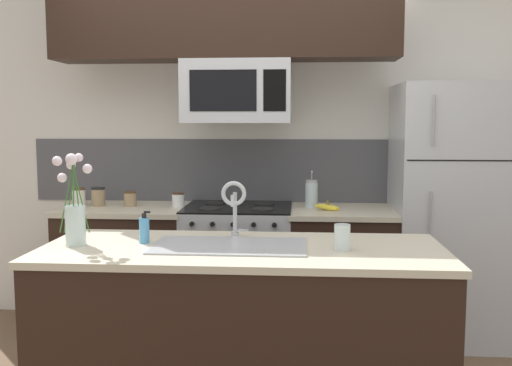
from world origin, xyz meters
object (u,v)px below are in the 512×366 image
stove_range (238,269)px  flower_vase (75,215)px  storage_jar_medium (98,197)px  storage_jar_squat (178,200)px  refrigerator (455,213)px  dish_soap_bottle (144,230)px  french_press (312,194)px  storage_jar_tall (79,197)px  sink_faucet (234,201)px  banana_bunch (327,207)px  microwave (237,92)px  drinking_glass (342,237)px  storage_jar_short (130,199)px

stove_range → flower_vase: 1.57m
storage_jar_medium → storage_jar_squat: 0.60m
flower_vase → refrigerator: bearing=30.5°
dish_soap_bottle → french_press: bearing=55.3°
storage_jar_tall → sink_faucet: size_ratio=0.44×
storage_jar_tall → sink_faucet: (1.26, -1.04, 0.13)m
refrigerator → dish_soap_bottle: bearing=-146.9°
banana_bunch → french_press: (-0.11, 0.12, 0.08)m
dish_soap_bottle → flower_vase: 0.35m
refrigerator → sink_faucet: refrigerator is taller
banana_bunch → flower_vase: flower_vase is taller
microwave → drinking_glass: size_ratio=5.93×
banana_bunch → refrigerator: bearing=5.1°
banana_bunch → drinking_glass: 1.23m
banana_bunch → drinking_glass: bearing=-89.6°
french_press → sink_faucet: (-0.43, -1.10, 0.10)m
storage_jar_medium → dish_soap_bottle: 1.40m
flower_vase → storage_jar_tall: bearing=110.7°
storage_jar_squat → french_press: (0.96, 0.05, 0.05)m
flower_vase → banana_bunch: bearing=42.8°
french_press → drinking_glass: french_press is taller
sink_faucet → microwave: bearing=95.1°
stove_range → drinking_glass: (0.64, -1.29, 0.51)m
storage_jar_short → dish_soap_bottle: 1.32m
microwave → storage_jar_squat: 0.88m
storage_jar_medium → drinking_glass: storage_jar_medium is taller
sink_faucet → dish_soap_bottle: (-0.44, -0.16, -0.13)m
stove_range → microwave: bearing=-89.8°
french_press → sink_faucet: sink_faucet is taller
banana_bunch → sink_faucet: bearing=-118.8°
microwave → storage_jar_tall: size_ratio=5.54×
microwave → storage_jar_short: (-0.80, 0.06, -0.77)m
stove_range → storage_jar_medium: (-1.03, 0.03, 0.52)m
storage_jar_short → banana_bunch: bearing=-3.9°
microwave → sink_faucet: (0.09, -1.02, -0.62)m
storage_jar_short → microwave: bearing=-4.1°
dish_soap_bottle → drinking_glass: dish_soap_bottle is taller
dish_soap_bottle → microwave: bearing=73.4°
sink_faucet → drinking_glass: 0.62m
drinking_glass → banana_bunch: bearing=90.4°
stove_range → microwave: 1.27m
sink_faucet → storage_jar_tall: bearing=140.3°
storage_jar_short → banana_bunch: 1.43m
storage_jar_tall → banana_bunch: 1.80m
stove_range → french_press: (0.52, 0.06, 0.55)m
storage_jar_tall → storage_jar_squat: (0.73, 0.01, -0.01)m
flower_vase → storage_jar_squat: bearing=79.1°
french_press → drinking_glass: 1.35m
dish_soap_bottle → drinking_glass: (0.99, -0.08, -0.01)m
microwave → sink_faucet: size_ratio=2.43×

